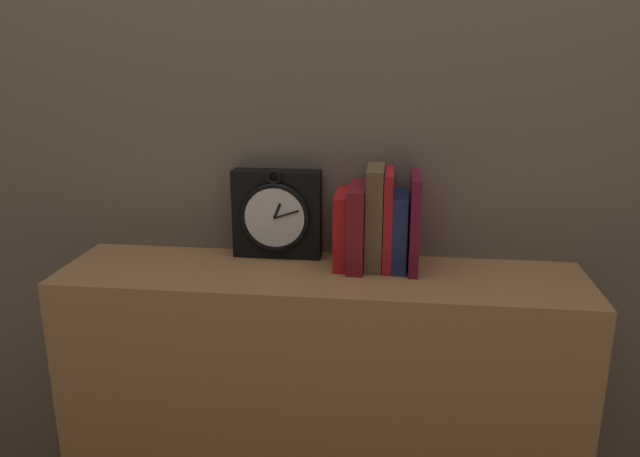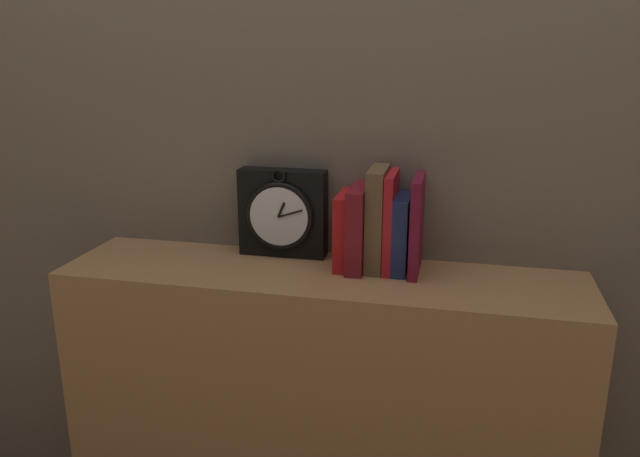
{
  "view_description": "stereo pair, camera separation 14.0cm",
  "coord_description": "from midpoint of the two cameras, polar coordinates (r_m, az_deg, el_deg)",
  "views": [
    {
      "loc": [
        0.16,
        -1.33,
        1.35
      ],
      "look_at": [
        0.0,
        0.0,
        0.95
      ],
      "focal_mm": 35.0,
      "sensor_mm": 36.0,
      "label": 1
    },
    {
      "loc": [
        0.3,
        -1.31,
        1.35
      ],
      "look_at": [
        0.0,
        0.0,
        0.95
      ],
      "focal_mm": 35.0,
      "sensor_mm": 36.0,
      "label": 2
    }
  ],
  "objects": [
    {
      "name": "wall_back",
      "position": [
        1.51,
        4.25,
        14.52
      ],
      "size": [
        6.0,
        0.05,
        2.6
      ],
      "color": "#756656",
      "rests_on": "ground_plane"
    },
    {
      "name": "clock",
      "position": [
        1.52,
        -0.83,
        1.38
      ],
      "size": [
        0.21,
        0.07,
        0.22
      ],
      "color": "black",
      "rests_on": "bookshelf"
    },
    {
      "name": "book_slot4_navy",
      "position": [
        1.45,
        10.27,
        -0.49
      ],
      "size": [
        0.03,
        0.14,
        0.17
      ],
      "color": "navy",
      "rests_on": "bookshelf"
    },
    {
      "name": "book_slot2_brown",
      "position": [
        1.45,
        8.02,
        0.85
      ],
      "size": [
        0.04,
        0.14,
        0.24
      ],
      "color": "brown",
      "rests_on": "bookshelf"
    },
    {
      "name": "book_slot5_maroon",
      "position": [
        1.44,
        11.62,
        0.28
      ],
      "size": [
        0.02,
        0.15,
        0.22
      ],
      "color": "maroon",
      "rests_on": "bookshelf"
    },
    {
      "name": "book_slot0_red",
      "position": [
        1.46,
        5.03,
        -0.14
      ],
      "size": [
        0.03,
        0.14,
        0.18
      ],
      "color": "red",
      "rests_on": "bookshelf"
    },
    {
      "name": "bookshelf",
      "position": [
        1.63,
        2.58,
        -18.18
      ],
      "size": [
        1.21,
        0.29,
        0.85
      ],
      "color": "#A87547",
      "rests_on": "ground_plane"
    },
    {
      "name": "book_slot3_red",
      "position": [
        1.44,
        9.25,
        0.59
      ],
      "size": [
        0.02,
        0.14,
        0.23
      ],
      "color": "red",
      "rests_on": "bookshelf"
    },
    {
      "name": "book_slot1_maroon",
      "position": [
        1.45,
        6.35,
        0.04
      ],
      "size": [
        0.04,
        0.16,
        0.19
      ],
      "color": "maroon",
      "rests_on": "bookshelf"
    }
  ]
}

